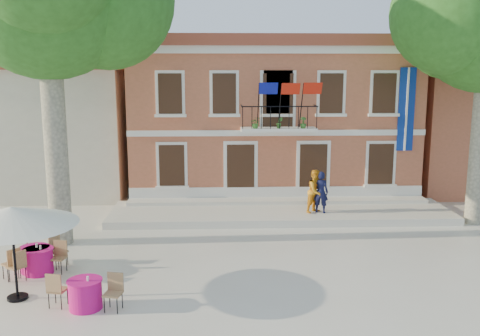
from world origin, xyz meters
name	(u,v)px	position (x,y,z in m)	size (l,w,h in m)	color
ground	(236,253)	(0.00, 0.00, 0.00)	(90.00, 90.00, 0.00)	beige
main_building	(269,114)	(2.00, 9.99, 3.78)	(13.50, 9.59, 7.50)	#BF6345
neighbor_west	(46,124)	(-9.50, 11.00, 3.22)	(9.40, 9.40, 6.40)	beige
terrace	(281,213)	(2.00, 4.40, 0.15)	(14.00, 3.40, 0.30)	silver
patio_umbrella	(11,216)	(-5.93, -3.40, 2.28)	(3.41, 3.41, 2.54)	black
pedestrian_navy	(321,192)	(3.54, 3.84, 1.15)	(0.62, 0.41, 1.70)	black
pedestrian_orange	(316,191)	(3.36, 3.90, 1.18)	(0.85, 0.66, 1.75)	orange
cafe_table_0	(35,258)	(-6.12, -1.41, 0.43)	(1.76, 1.84, 0.95)	#BE115C
cafe_table_1	(85,293)	(-3.97, -4.06, 0.42)	(1.97, 0.90, 0.95)	#BE115C
cafe_table_2	(39,260)	(-5.95, -1.60, 0.42)	(1.44, 1.82, 0.95)	#BE115C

